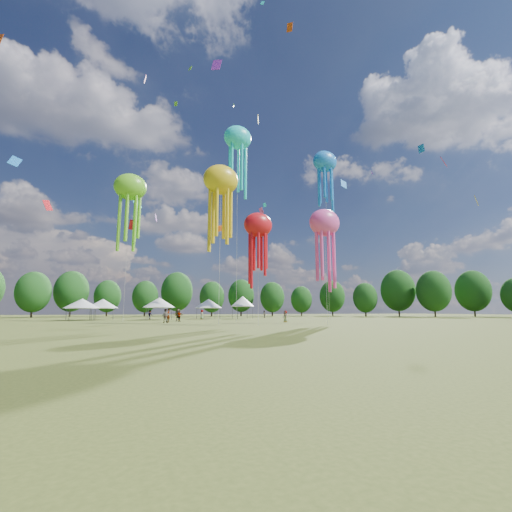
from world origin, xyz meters
name	(u,v)px	position (x,y,z in m)	size (l,w,h in m)	color
ground	(423,346)	(0.00, 0.00, 0.00)	(300.00, 300.00, 0.00)	#384416
spectator_near	(165,316)	(-6.48, 35.22, 0.89)	(0.86, 0.67, 1.77)	gray
spectators_far	(197,315)	(0.22, 47.26, 0.87)	(24.76, 27.48, 1.90)	gray
festival_tents	(160,303)	(-4.84, 55.80, 2.96)	(34.18, 9.74, 4.45)	#47474C
show_kites	(247,190)	(4.89, 36.26, 19.53)	(39.85, 23.59, 32.09)	gold
small_kites	(202,135)	(-0.73, 42.18, 30.07)	(66.58, 67.34, 43.62)	gold
treeline	(162,286)	(-3.87, 62.51, 6.54)	(201.57, 95.24, 13.43)	#38281C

